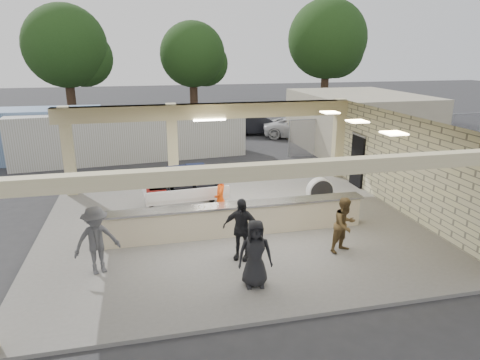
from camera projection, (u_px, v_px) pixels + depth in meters
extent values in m
plane|color=#2B2B2D|center=(234.00, 230.00, 13.77)|extent=(120.00, 120.00, 0.00)
cube|color=slate|center=(234.00, 229.00, 13.76)|extent=(12.00, 10.00, 0.10)
cube|color=beige|center=(233.00, 122.00, 12.75)|extent=(12.00, 10.00, 0.02)
cube|color=beige|center=(405.00, 167.00, 14.55)|extent=(0.02, 10.00, 3.50)
cube|color=black|center=(357.00, 161.00, 17.70)|extent=(0.10, 0.95, 2.10)
cube|color=beige|center=(208.00, 111.00, 17.27)|extent=(12.00, 0.50, 0.60)
cube|color=beige|center=(285.00, 170.00, 8.28)|extent=(12.00, 0.30, 0.30)
cube|color=beige|center=(68.00, 152.00, 16.49)|extent=(0.40, 0.40, 3.50)
cube|color=beige|center=(173.00, 147.00, 17.35)|extent=(0.40, 0.40, 3.50)
cube|color=beige|center=(338.00, 138.00, 18.97)|extent=(0.40, 0.40, 3.50)
cube|color=white|center=(210.00, 120.00, 17.13)|extent=(1.30, 0.12, 0.06)
cube|color=#FFEABF|center=(330.00, 112.00, 14.98)|extent=(0.55, 0.55, 0.04)
cube|color=#FFEABF|center=(357.00, 121.00, 13.11)|extent=(0.55, 0.55, 0.04)
cube|color=#FFEABF|center=(394.00, 133.00, 11.25)|extent=(0.55, 0.55, 0.04)
cube|color=beige|center=(237.00, 220.00, 13.15)|extent=(8.00, 0.50, 0.90)
cube|color=#B7B7BC|center=(237.00, 205.00, 13.00)|extent=(8.20, 0.58, 0.06)
cube|color=white|center=(184.00, 193.00, 14.98)|extent=(2.91, 1.88, 0.13)
cylinder|color=black|center=(155.00, 214.00, 14.23)|extent=(0.17, 0.46, 0.45)
cylinder|color=black|center=(151.00, 202.00, 15.35)|extent=(0.17, 0.46, 0.45)
cylinder|color=black|center=(220.00, 207.00, 14.87)|extent=(0.17, 0.46, 0.45)
cylinder|color=black|center=(211.00, 196.00, 15.99)|extent=(0.17, 0.46, 0.45)
cube|color=white|center=(180.00, 180.00, 15.68)|extent=(2.79, 0.26, 0.34)
cube|color=white|center=(189.00, 194.00, 14.15)|extent=(2.79, 0.26, 0.34)
cube|color=black|center=(159.00, 192.00, 14.36)|extent=(0.68, 0.47, 0.29)
cube|color=black|center=(183.00, 190.00, 14.58)|extent=(0.68, 0.47, 0.29)
cube|color=black|center=(205.00, 188.00, 14.80)|extent=(0.68, 0.47, 0.29)
cube|color=black|center=(157.00, 187.00, 14.97)|extent=(0.68, 0.47, 0.29)
cube|color=black|center=(179.00, 185.00, 15.19)|extent=(0.68, 0.47, 0.29)
cube|color=black|center=(201.00, 183.00, 15.41)|extent=(0.68, 0.47, 0.29)
cube|color=black|center=(165.00, 182.00, 14.43)|extent=(0.68, 0.47, 0.29)
cube|color=black|center=(187.00, 178.00, 14.86)|extent=(0.68, 0.47, 0.29)
cube|color=black|center=(201.00, 175.00, 15.22)|extent=(0.68, 0.47, 0.29)
cube|color=black|center=(169.00, 177.00, 15.01)|extent=(0.68, 0.47, 0.29)
cube|color=black|center=(177.00, 171.00, 14.68)|extent=(0.68, 0.47, 0.29)
cube|color=black|center=(195.00, 169.00, 14.97)|extent=(0.68, 0.47, 0.29)
cube|color=#590F0C|center=(156.00, 194.00, 14.22)|extent=(0.68, 0.47, 0.29)
cube|color=black|center=(210.00, 182.00, 15.51)|extent=(0.68, 0.47, 0.29)
cube|color=black|center=(181.00, 175.00, 15.24)|extent=(0.68, 0.47, 0.29)
cylinder|color=white|center=(320.00, 191.00, 15.45)|extent=(0.97, 0.35, 0.96)
cylinder|color=black|center=(320.00, 191.00, 15.45)|extent=(0.86, 0.38, 0.85)
cube|color=white|center=(311.00, 203.00, 15.50)|extent=(0.06, 0.53, 0.32)
cube|color=white|center=(327.00, 201.00, 15.64)|extent=(0.06, 0.53, 0.32)
imported|color=#F24A0C|center=(220.00, 199.00, 13.91)|extent=(0.45, 0.65, 1.62)
imported|color=brown|center=(345.00, 225.00, 11.91)|extent=(0.85, 0.61, 1.59)
imported|color=black|center=(241.00, 229.00, 11.47)|extent=(1.07, 0.80, 1.73)
imported|color=#4A4A4F|center=(97.00, 240.00, 10.72)|extent=(1.22, 0.77, 1.78)
imported|color=black|center=(255.00, 253.00, 10.14)|extent=(0.86, 0.43, 1.68)
imported|color=silver|center=(299.00, 127.00, 28.23)|extent=(5.05, 3.45, 1.32)
imported|color=silver|center=(373.00, 127.00, 28.53)|extent=(4.17, 1.85, 1.28)
imported|color=black|center=(258.00, 124.00, 29.22)|extent=(4.15, 1.55, 1.37)
cube|color=silver|center=(132.00, 135.00, 22.49)|extent=(11.99, 3.50, 2.56)
cylinder|color=gray|center=(289.00, 139.00, 22.95)|extent=(0.06, 0.06, 2.00)
cylinder|color=gray|center=(324.00, 137.00, 23.38)|extent=(0.06, 0.06, 2.00)
cylinder|color=gray|center=(357.00, 135.00, 23.81)|extent=(0.06, 0.06, 2.00)
cylinder|color=gray|center=(389.00, 134.00, 24.24)|extent=(0.06, 0.06, 2.00)
cylinder|color=gray|center=(420.00, 132.00, 24.67)|extent=(0.06, 0.06, 2.00)
cylinder|color=gray|center=(450.00, 131.00, 25.10)|extent=(0.06, 0.06, 2.00)
cylinder|color=gray|center=(480.00, 130.00, 25.53)|extent=(0.06, 0.06, 2.00)
cube|color=gray|center=(389.00, 134.00, 24.24)|extent=(12.00, 0.02, 2.00)
cylinder|color=gray|center=(391.00, 116.00, 23.95)|extent=(12.00, 0.05, 0.05)
cylinder|color=#382619|center=(71.00, 94.00, 33.76)|extent=(0.70, 0.70, 4.50)
sphere|color=black|center=(65.00, 46.00, 32.71)|extent=(6.30, 6.30, 6.30)
sphere|color=black|center=(84.00, 58.00, 33.79)|extent=(4.50, 4.50, 4.50)
cylinder|color=#382619|center=(194.00, 92.00, 37.85)|extent=(0.70, 0.70, 4.00)
sphere|color=black|center=(193.00, 54.00, 36.92)|extent=(5.60, 5.60, 5.60)
sphere|color=black|center=(205.00, 64.00, 37.97)|extent=(4.00, 4.00, 4.00)
cylinder|color=#382619|center=(325.00, 85.00, 39.36)|extent=(0.70, 0.70, 5.00)
sphere|color=black|center=(327.00, 39.00, 38.19)|extent=(7.00, 7.00, 7.00)
sphere|color=black|center=(336.00, 51.00, 39.30)|extent=(5.00, 5.00, 5.00)
cube|color=#B1A88D|center=(358.00, 122.00, 24.67)|extent=(6.00, 8.00, 3.20)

